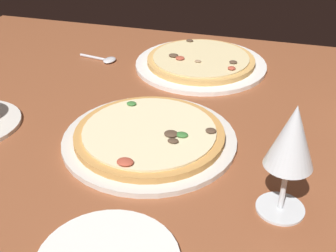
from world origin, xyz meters
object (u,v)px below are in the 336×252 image
pizza_main (150,136)px  spoon (105,59)px  wine_glass_far (292,140)px  pizza_side (201,62)px

pizza_main → spoon: size_ratio=3.02×
wine_glass_far → spoon: wine_glass_far is taller
pizza_side → spoon: pizza_side is taller
wine_glass_far → spoon: bearing=-43.8°
pizza_main → pizza_side: 35.63cm
wine_glass_far → spoon: (46.22, -44.35, -11.81)cm
pizza_main → pizza_side: size_ratio=0.99×
pizza_main → wine_glass_far: bearing=153.5°
pizza_main → spoon: pizza_main is taller
pizza_main → spoon: 39.18cm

